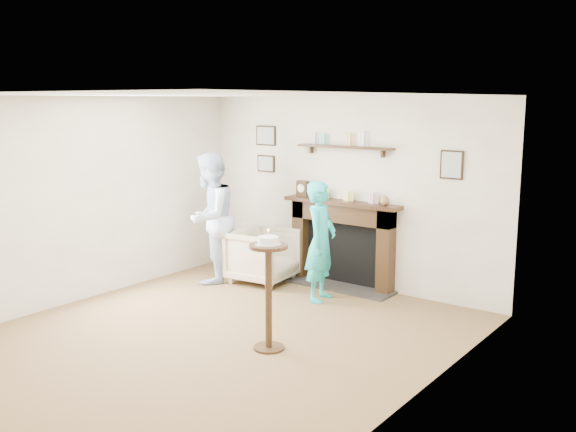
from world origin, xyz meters
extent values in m
plane|color=brown|center=(0.00, 0.00, 0.00)|extent=(5.00, 5.00, 0.00)
cube|color=beige|center=(0.00, 2.50, 1.25)|extent=(4.50, 0.04, 2.50)
cube|color=beige|center=(-2.25, 0.00, 1.25)|extent=(0.04, 5.00, 2.50)
cube|color=beige|center=(2.25, 0.00, 1.25)|extent=(0.04, 5.00, 2.50)
cube|color=silver|center=(0.00, 0.00, 2.50)|extent=(4.50, 5.00, 0.04)
cube|color=black|center=(-0.66, 2.40, 0.55)|extent=(0.18, 0.20, 1.10)
cube|color=black|center=(0.66, 2.40, 0.55)|extent=(0.18, 0.20, 1.10)
cube|color=black|center=(0.00, 2.40, 0.98)|extent=(1.50, 0.20, 0.24)
cube|color=black|center=(0.00, 2.47, 0.43)|extent=(1.14, 0.06, 0.86)
cube|color=#2D2A28|center=(0.00, 2.28, 0.01)|extent=(1.60, 0.44, 0.03)
cube|color=black|center=(0.00, 2.37, 1.12)|extent=(1.68, 0.26, 0.05)
cube|color=black|center=(0.00, 2.42, 1.85)|extent=(1.40, 0.15, 0.03)
cube|color=black|center=(-1.35, 2.48, 1.95)|extent=(0.34, 0.03, 0.28)
cube|color=black|center=(-1.35, 2.48, 1.55)|extent=(0.30, 0.03, 0.24)
cube|color=black|center=(1.45, 2.48, 1.70)|extent=(0.28, 0.03, 0.34)
cube|color=black|center=(-0.62, 2.37, 1.26)|extent=(0.16, 0.09, 0.22)
cylinder|color=white|center=(-0.62, 2.32, 1.27)|extent=(0.11, 0.01, 0.11)
sphere|color=green|center=(0.64, 2.37, 1.21)|extent=(0.12, 0.12, 0.12)
imported|color=tan|center=(-0.95, 1.90, 0.00)|extent=(0.89, 0.87, 0.73)
imported|color=#A4B6CE|center=(-1.53, 1.49, 0.00)|extent=(0.88, 1.01, 1.77)
imported|color=teal|center=(0.14, 1.69, 0.00)|extent=(0.47, 0.61, 1.49)
cylinder|color=black|center=(0.62, 0.06, 0.01)|extent=(0.31, 0.31, 0.02)
cylinder|color=black|center=(0.62, 0.06, 0.53)|extent=(0.07, 0.07, 1.01)
cylinder|color=black|center=(0.62, 0.06, 1.05)|extent=(0.38, 0.38, 0.03)
cylinder|color=silver|center=(0.62, 0.06, 1.07)|extent=(0.26, 0.26, 0.01)
cylinder|color=silver|center=(0.62, 0.06, 1.11)|extent=(0.20, 0.20, 0.07)
cylinder|color=#FFEEA1|center=(0.62, 0.06, 1.17)|extent=(0.01, 0.01, 0.06)
sphere|color=orange|center=(0.62, 0.06, 1.21)|extent=(0.02, 0.02, 0.02)
camera|label=1|loc=(4.41, -4.69, 2.45)|focal=40.00mm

